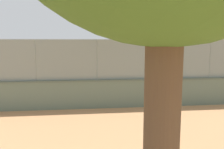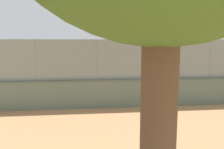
% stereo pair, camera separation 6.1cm
% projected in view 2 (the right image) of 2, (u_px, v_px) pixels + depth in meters
% --- Properties ---
extents(ground_plane, '(260.00, 260.00, 0.00)m').
position_uv_depth(ground_plane, '(104.00, 76.00, 23.85)').
color(ground_plane, tan).
extents(perimeter_wall, '(31.29, 0.92, 1.51)m').
position_uv_depth(perimeter_wall, '(97.00, 94.00, 12.15)').
color(perimeter_wall, slate).
rests_on(perimeter_wall, ground_plane).
extents(fence_panel_on_wall, '(30.72, 0.61, 2.07)m').
position_uv_depth(fence_panel_on_wall, '(97.00, 60.00, 11.90)').
color(fence_panel_on_wall, gray).
rests_on(fence_panel_on_wall, perimeter_wall).
extents(player_near_wall_returning, '(0.66, 1.06, 1.48)m').
position_uv_depth(player_near_wall_returning, '(155.00, 75.00, 17.97)').
color(player_near_wall_returning, '#591919').
rests_on(player_near_wall_returning, ground_plane).
extents(player_crossing_court, '(0.70, 1.07, 1.60)m').
position_uv_depth(player_crossing_court, '(46.00, 78.00, 16.36)').
color(player_crossing_court, '#591919').
rests_on(player_crossing_court, ground_plane).
extents(player_baseline_waiting, '(0.98, 0.68, 1.48)m').
position_uv_depth(player_baseline_waiting, '(137.00, 72.00, 20.21)').
color(player_baseline_waiting, navy).
rests_on(player_baseline_waiting, ground_plane).
extents(sports_ball, '(0.12, 0.12, 0.12)m').
position_uv_depth(sports_ball, '(173.00, 89.00, 16.91)').
color(sports_ball, '#3399D8').
rests_on(sports_ball, ground_plane).
extents(courtside_bench, '(1.61, 0.41, 0.87)m').
position_uv_depth(courtside_bench, '(159.00, 90.00, 14.53)').
color(courtside_bench, '#4C6B4C').
rests_on(courtside_bench, ground_plane).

